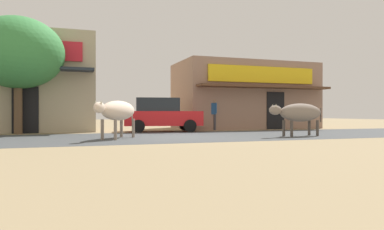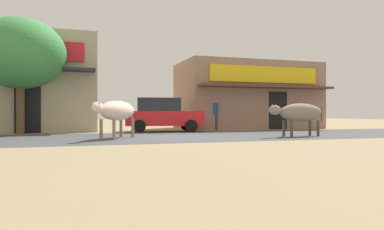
# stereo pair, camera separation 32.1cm
# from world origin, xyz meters

# --- Properties ---
(ground) EXTENTS (80.00, 80.00, 0.00)m
(ground) POSITION_xyz_m (0.00, 0.00, 0.00)
(ground) COLOR #93805D
(asphalt_road) EXTENTS (72.00, 6.24, 0.00)m
(asphalt_road) POSITION_xyz_m (0.00, 0.00, 0.00)
(asphalt_road) COLOR #414547
(asphalt_road) RESTS_ON ground
(storefront_left_cafe) EXTENTS (6.04, 5.20, 4.82)m
(storefront_left_cafe) POSITION_xyz_m (-5.59, 6.39, 2.41)
(storefront_left_cafe) COLOR tan
(storefront_left_cafe) RESTS_ON ground
(storefront_right_club) EXTENTS (8.14, 5.20, 3.90)m
(storefront_right_club) POSITION_xyz_m (6.39, 6.38, 1.96)
(storefront_right_club) COLOR #9A7663
(storefront_right_club) RESTS_ON ground
(roadside_tree) EXTENTS (3.86, 3.86, 5.06)m
(roadside_tree) POSITION_xyz_m (-5.86, 3.78, 3.50)
(roadside_tree) COLOR brown
(roadside_tree) RESTS_ON ground
(parked_hatchback_car) EXTENTS (3.95, 2.32, 1.64)m
(parked_hatchback_car) POSITION_xyz_m (0.51, 3.82, 0.84)
(parked_hatchback_car) COLOR red
(parked_hatchback_car) RESTS_ON ground
(cow_near_brown) EXTENTS (1.94, 2.55, 1.34)m
(cow_near_brown) POSITION_xyz_m (-2.17, -0.51, 0.98)
(cow_near_brown) COLOR beige
(cow_near_brown) RESTS_ON ground
(cow_far_dark) EXTENTS (2.65, 0.91, 1.28)m
(cow_far_dark) POSITION_xyz_m (4.72, -1.45, 0.91)
(cow_far_dark) COLOR gray
(cow_far_dark) RESTS_ON ground
(pedestrian_by_shop) EXTENTS (0.47, 0.61, 1.67)m
(pedestrian_by_shop) POSITION_xyz_m (3.53, 4.34, 0.98)
(pedestrian_by_shop) COLOR #3F3F47
(pedestrian_by_shop) RESTS_ON ground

